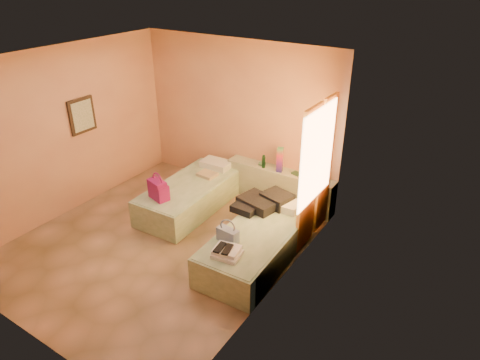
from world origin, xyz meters
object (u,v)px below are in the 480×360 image
object	(u,v)px
magenta_handbag	(159,189)
towel_stack	(227,253)
bed_left	(190,196)
green_book	(297,174)
headboard_ledge	(279,186)
blue_handbag	(228,235)
bed_right	(256,246)
water_bottle	(264,162)
flower_vase	(322,176)

from	to	relation	value
magenta_handbag	towel_stack	bearing A→B (deg)	-4.01
bed_left	green_book	bearing A→B (deg)	32.66
headboard_ledge	blue_handbag	world-z (taller)	blue_handbag
bed_right	green_book	world-z (taller)	green_book
green_book	towel_stack	xyz separation A→B (m)	(0.17, -2.38, -0.11)
water_bottle	flower_vase	bearing A→B (deg)	1.51
blue_handbag	bed_right	bearing A→B (deg)	67.06
headboard_ledge	bed_right	distance (m)	1.76
magenta_handbag	bed_left	bearing A→B (deg)	98.85
bed_right	bed_left	bearing A→B (deg)	158.03
headboard_ledge	water_bottle	bearing A→B (deg)	-166.99
bed_right	magenta_handbag	world-z (taller)	magenta_handbag
green_book	bed_right	bearing A→B (deg)	-67.66
green_book	magenta_handbag	bearing A→B (deg)	-117.73
flower_vase	green_book	bearing A→B (deg)	174.08
blue_handbag	bed_left	bearing A→B (deg)	150.41
bed_left	water_bottle	xyz separation A→B (m)	(0.91, 0.98, 0.52)
green_book	blue_handbag	size ratio (longest dim) A/B	0.53
bed_left	blue_handbag	size ratio (longest dim) A/B	6.49
bed_left	magenta_handbag	xyz separation A→B (m)	(-0.08, -0.67, 0.42)
headboard_ledge	magenta_handbag	distance (m)	2.18
bed_left	magenta_handbag	world-z (taller)	magenta_handbag
bed_left	water_bottle	size ratio (longest dim) A/B	8.64
bed_right	green_book	xyz separation A→B (m)	(-0.21, 1.69, 0.41)
flower_vase	towel_stack	world-z (taller)	flower_vase
magenta_handbag	headboard_ledge	bearing A→B (deg)	68.93
water_bottle	blue_handbag	world-z (taller)	water_bottle
blue_handbag	water_bottle	bearing A→B (deg)	111.61
bed_right	water_bottle	distance (m)	1.88
green_book	flower_vase	distance (m)	0.49
green_book	towel_stack	world-z (taller)	green_book
bed_left	magenta_handbag	size ratio (longest dim) A/B	5.66
towel_stack	magenta_handbag	bearing A→B (deg)	159.98
headboard_ledge	blue_handbag	size ratio (longest dim) A/B	6.65
water_bottle	flower_vase	xyz separation A→B (m)	(1.10, 0.03, 0.01)
green_book	towel_stack	distance (m)	2.39
towel_stack	headboard_ledge	bearing A→B (deg)	101.58
water_bottle	green_book	world-z (taller)	water_bottle
bed_left	towel_stack	size ratio (longest dim) A/B	5.71
magenta_handbag	towel_stack	size ratio (longest dim) A/B	1.01
bed_left	bed_right	distance (m)	1.85
water_bottle	green_book	bearing A→B (deg)	7.22
bed_left	water_bottle	distance (m)	1.44
headboard_ledge	towel_stack	size ratio (longest dim) A/B	5.86
headboard_ledge	green_book	world-z (taller)	green_book
bed_left	bed_right	bearing A→B (deg)	-21.97
water_bottle	flower_vase	distance (m)	1.10
bed_left	blue_handbag	xyz separation A→B (m)	(1.52, -1.04, 0.35)
flower_vase	towel_stack	distance (m)	2.36
water_bottle	towel_stack	xyz separation A→B (m)	(0.79, -2.30, -0.22)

